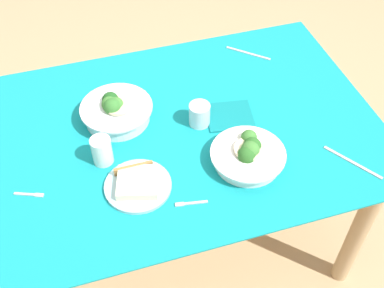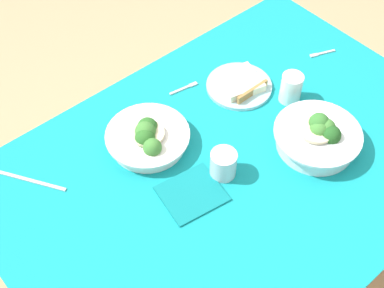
% 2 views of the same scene
% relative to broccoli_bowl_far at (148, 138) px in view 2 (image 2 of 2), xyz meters
% --- Properties ---
extents(ground_plane, '(6.00, 6.00, 0.00)m').
position_rel_broccoli_bowl_far_xyz_m(ground_plane, '(0.16, -0.21, -0.76)').
color(ground_plane, tan).
extents(dining_table, '(1.40, 0.99, 0.72)m').
position_rel_broccoli_bowl_far_xyz_m(dining_table, '(0.16, -0.21, -0.14)').
color(dining_table, teal).
rests_on(dining_table, ground_plane).
extents(broccoli_bowl_far, '(0.25, 0.25, 0.09)m').
position_rel_broccoli_bowl_far_xyz_m(broccoli_bowl_far, '(0.00, 0.00, 0.00)').
color(broccoli_bowl_far, white).
rests_on(broccoli_bowl_far, dining_table).
extents(broccoli_bowl_near, '(0.26, 0.26, 0.11)m').
position_rel_broccoli_bowl_far_xyz_m(broccoli_bowl_near, '(0.38, -0.33, 0.01)').
color(broccoli_bowl_near, white).
rests_on(broccoli_bowl_near, dining_table).
extents(bread_side_plate, '(0.22, 0.22, 0.04)m').
position_rel_broccoli_bowl_far_xyz_m(bread_side_plate, '(0.38, -0.00, -0.02)').
color(bread_side_plate, '#99C6D1').
rests_on(bread_side_plate, dining_table).
extents(water_glass_center, '(0.08, 0.08, 0.08)m').
position_rel_broccoli_bowl_far_xyz_m(water_glass_center, '(0.10, -0.22, 0.01)').
color(water_glass_center, silver).
rests_on(water_glass_center, dining_table).
extents(water_glass_side, '(0.07, 0.07, 0.10)m').
position_rel_broccoli_bowl_far_xyz_m(water_glass_side, '(0.46, -0.14, 0.02)').
color(water_glass_side, silver).
rests_on(water_glass_side, dining_table).
extents(fork_by_far_bowl, '(0.10, 0.03, 0.00)m').
position_rel_broccoli_bowl_far_xyz_m(fork_by_far_bowl, '(0.24, 0.11, -0.03)').
color(fork_by_far_bowl, '#B7B7BC').
rests_on(fork_by_far_bowl, dining_table).
extents(fork_by_near_bowl, '(0.09, 0.05, 0.00)m').
position_rel_broccoli_bowl_far_xyz_m(fork_by_near_bowl, '(0.71, -0.07, -0.03)').
color(fork_by_near_bowl, '#B7B7BC').
rests_on(fork_by_near_bowl, dining_table).
extents(table_knife_left, '(0.12, 0.19, 0.00)m').
position_rel_broccoli_bowl_far_xyz_m(table_knife_left, '(-0.33, 0.11, -0.03)').
color(table_knife_left, '#B7B7BC').
rests_on(table_knife_left, dining_table).
extents(napkin_folded_upper, '(0.19, 0.17, 0.01)m').
position_rel_broccoli_bowl_far_xyz_m(napkin_folded_upper, '(-0.02, -0.22, -0.03)').
color(napkin_folded_upper, '#0F777D').
rests_on(napkin_folded_upper, dining_table).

